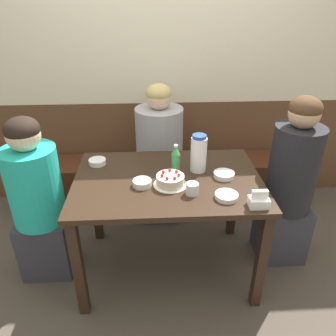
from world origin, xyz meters
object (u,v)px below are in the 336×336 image
object	(u,v)px
napkin_holder	(259,201)
person_grey_tee	(39,203)
bowl_soup_white	(224,174)
bowl_side_dish	(226,196)
person_teal_shirt	(160,155)
water_pitcher	(199,153)
bowl_sauce_shallow	(142,183)
birthday_cake	(170,180)
glass_water_tall	(192,189)
bowl_rice_small	(97,162)
soju_bottle	(176,159)
person_pale_blue_shirt	(289,187)
bench_seat	(163,183)

from	to	relation	value
napkin_holder	person_grey_tee	world-z (taller)	person_grey_tee
bowl_soup_white	bowl_side_dish	world-z (taller)	bowl_soup_white
person_teal_shirt	water_pitcher	bearing A→B (deg)	22.85
water_pitcher	bowl_sauce_shallow	bearing A→B (deg)	-154.06
birthday_cake	napkin_holder	world-z (taller)	napkin_holder
person_teal_shirt	glass_water_tall	bearing A→B (deg)	10.93
birthday_cake	bowl_rice_small	world-z (taller)	birthday_cake
soju_bottle	glass_water_tall	world-z (taller)	soju_bottle
napkin_holder	bowl_side_dish	distance (m)	0.19
person_pale_blue_shirt	soju_bottle	bearing A→B (deg)	-0.09
napkin_holder	bowl_soup_white	xyz separation A→B (m)	(-0.12, 0.34, -0.02)
water_pitcher	bowl_rice_small	size ratio (longest dim) A/B	2.14
bench_seat	napkin_holder	bearing A→B (deg)	-67.23
bowl_soup_white	bowl_rice_small	xyz separation A→B (m)	(-0.85, 0.23, 0.00)
birthday_cake	bowl_sauce_shallow	distance (m)	0.18
bowl_rice_small	person_teal_shirt	world-z (taller)	person_teal_shirt
bowl_side_dish	bowl_sauce_shallow	xyz separation A→B (m)	(-0.49, 0.17, 0.01)
water_pitcher	person_teal_shirt	xyz separation A→B (m)	(-0.24, 0.57, -0.28)
soju_bottle	napkin_holder	xyz separation A→B (m)	(0.43, -0.43, -0.05)
bowl_rice_small	bowl_side_dish	xyz separation A→B (m)	(0.81, -0.48, -0.00)
napkin_holder	glass_water_tall	bearing A→B (deg)	157.30
bowl_side_dish	glass_water_tall	xyz separation A→B (m)	(-0.20, 0.06, 0.02)
bowl_sauce_shallow	person_grey_tee	distance (m)	0.74
water_pitcher	bowl_side_dish	distance (m)	0.38
bench_seat	person_teal_shirt	bearing A→B (deg)	-102.00
bowl_soup_white	bowl_sauce_shallow	bearing A→B (deg)	-171.03
bench_seat	person_grey_tee	size ratio (longest dim) A/B	2.04
bowl_side_dish	person_grey_tee	bearing A→B (deg)	166.86
glass_water_tall	soju_bottle	bearing A→B (deg)	105.09
napkin_holder	person_pale_blue_shirt	bearing A→B (deg)	48.99
bowl_side_dish	napkin_holder	bearing A→B (deg)	-29.85
bowl_soup_white	glass_water_tall	size ratio (longest dim) A/B	1.76
water_pitcher	bowl_rice_small	bearing A→B (deg)	169.50
bowl_soup_white	soju_bottle	bearing A→B (deg)	163.84
water_pitcher	soju_bottle	size ratio (longest dim) A/B	1.32
person_grey_tee	birthday_cake	bearing A→B (deg)	-7.43
birthday_cake	bowl_side_dish	bearing A→B (deg)	-27.33
napkin_holder	person_teal_shirt	world-z (taller)	person_teal_shirt
bowl_soup_white	glass_water_tall	xyz separation A→B (m)	(-0.23, -0.19, 0.02)
napkin_holder	bowl_soup_white	distance (m)	0.36
napkin_holder	bowl_sauce_shallow	xyz separation A→B (m)	(-0.65, 0.26, -0.02)
soju_bottle	person_pale_blue_shirt	world-z (taller)	person_pale_blue_shirt
water_pitcher	soju_bottle	bearing A→B (deg)	-176.87
bench_seat	person_pale_blue_shirt	distance (m)	1.20
napkin_holder	bowl_sauce_shallow	world-z (taller)	napkin_holder
water_pitcher	bowl_soup_white	distance (m)	0.21
soju_bottle	bowl_soup_white	xyz separation A→B (m)	(0.31, -0.09, -0.08)
birthday_cake	person_pale_blue_shirt	xyz separation A→B (m)	(0.85, 0.17, -0.18)
bowl_soup_white	bowl_side_dish	distance (m)	0.25
water_pitcher	napkin_holder	xyz separation A→B (m)	(0.28, -0.44, -0.09)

